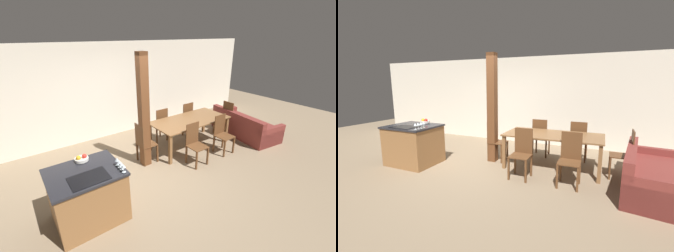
# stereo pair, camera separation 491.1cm
# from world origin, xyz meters

# --- Properties ---
(ground_plane) EXTENTS (16.00, 16.00, 0.00)m
(ground_plane) POSITION_xyz_m (0.00, 0.00, 0.00)
(ground_plane) COLOR #847056
(wall_back) EXTENTS (11.20, 0.08, 2.70)m
(wall_back) POSITION_xyz_m (0.00, 2.56, 1.35)
(wall_back) COLOR silver
(wall_back) RESTS_ON ground_plane
(kitchen_island) EXTENTS (1.12, 0.94, 0.93)m
(kitchen_island) POSITION_xyz_m (-1.50, -0.44, 0.46)
(kitchen_island) COLOR olive
(kitchen_island) RESTS_ON ground_plane
(fruit_bowl) EXTENTS (0.22, 0.22, 0.11)m
(fruit_bowl) POSITION_xyz_m (-1.43, -0.11, 0.97)
(fruit_bowl) COLOR silver
(fruit_bowl) RESTS_ON kitchen_island
(wine_glass_near) EXTENTS (0.06, 0.06, 0.14)m
(wine_glass_near) POSITION_xyz_m (-1.01, -0.84, 1.03)
(wine_glass_near) COLOR silver
(wine_glass_near) RESTS_ON kitchen_island
(wine_glass_middle) EXTENTS (0.06, 0.06, 0.14)m
(wine_glass_middle) POSITION_xyz_m (-1.01, -0.76, 1.03)
(wine_glass_middle) COLOR silver
(wine_glass_middle) RESTS_ON kitchen_island
(wine_glass_far) EXTENTS (0.06, 0.06, 0.14)m
(wine_glass_far) POSITION_xyz_m (-1.01, -0.68, 1.03)
(wine_glass_far) COLOR silver
(wine_glass_far) RESTS_ON kitchen_island
(wine_glass_end) EXTENTS (0.06, 0.06, 0.14)m
(wine_glass_end) POSITION_xyz_m (-1.01, -0.60, 1.03)
(wine_glass_end) COLOR silver
(wine_glass_end) RESTS_ON kitchen_island
(dining_table) EXTENTS (2.10, 1.02, 0.78)m
(dining_table) POSITION_xyz_m (1.58, 0.55, 0.69)
(dining_table) COLOR brown
(dining_table) RESTS_ON ground_plane
(dining_chair_near_left) EXTENTS (0.40, 0.40, 0.99)m
(dining_chair_near_left) POSITION_xyz_m (1.11, -0.18, 0.51)
(dining_chair_near_left) COLOR brown
(dining_chair_near_left) RESTS_ON ground_plane
(dining_chair_near_right) EXTENTS (0.40, 0.40, 0.99)m
(dining_chair_near_right) POSITION_xyz_m (2.06, -0.18, 0.51)
(dining_chair_near_right) COLOR brown
(dining_chair_near_right) RESTS_ON ground_plane
(dining_chair_far_left) EXTENTS (0.40, 0.40, 0.99)m
(dining_chair_far_left) POSITION_xyz_m (1.11, 1.28, 0.51)
(dining_chair_far_left) COLOR brown
(dining_chair_far_left) RESTS_ON ground_plane
(dining_chair_far_right) EXTENTS (0.40, 0.40, 0.99)m
(dining_chair_far_right) POSITION_xyz_m (2.06, 1.28, 0.51)
(dining_chair_far_right) COLOR brown
(dining_chair_far_right) RESTS_ON ground_plane
(dining_chair_head_end) EXTENTS (0.40, 0.40, 0.99)m
(dining_chair_head_end) POSITION_xyz_m (0.15, 0.55, 0.51)
(dining_chair_head_end) COLOR brown
(dining_chair_head_end) RESTS_ON ground_plane
(dining_chair_foot_end) EXTENTS (0.40, 0.40, 0.99)m
(dining_chair_foot_end) POSITION_xyz_m (3.01, 0.55, 0.51)
(dining_chair_foot_end) COLOR brown
(dining_chair_foot_end) RESTS_ON ground_plane
(couch) EXTENTS (1.20, 2.09, 0.75)m
(couch) POSITION_xyz_m (3.43, 0.12, 0.26)
(couch) COLOR maroon
(couch) RESTS_ON ground_plane
(timber_post) EXTENTS (0.20, 0.20, 2.57)m
(timber_post) POSITION_xyz_m (0.13, 0.46, 1.29)
(timber_post) COLOR brown
(timber_post) RESTS_ON ground_plane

